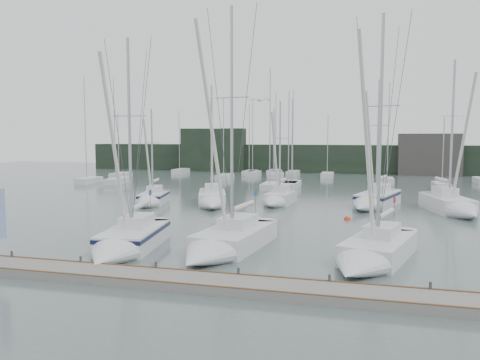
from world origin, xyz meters
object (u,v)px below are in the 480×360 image
object	(u,v)px
sailboat_mid_e	(455,207)
buoy_b	(347,219)
buoy_a	(222,225)
sailboat_mid_a	(151,200)
sailboat_mid_b	(212,200)
sailboat_mid_c	(277,200)
sailboat_near_center	(221,246)
sailboat_near_right	(369,256)
buoy_c	(144,217)
sailboat_near_left	(124,243)
sailboat_mid_d	(373,201)

from	to	relation	value
sailboat_mid_e	buoy_b	world-z (taller)	sailboat_mid_e
buoy_a	buoy_b	size ratio (longest dim) A/B	0.95
sailboat_mid_a	buoy_b	distance (m)	18.61
sailboat_mid_b	buoy_b	distance (m)	13.11
sailboat_mid_c	buoy_b	size ratio (longest dim) A/B	19.22
buoy_a	sailboat_mid_a	bearing A→B (deg)	141.00
sailboat_mid_c	buoy_b	world-z (taller)	sailboat_mid_c
sailboat_near_center	buoy_b	xyz separation A→B (m)	(6.41, 13.15, -0.53)
sailboat_near_center	sailboat_mid_e	size ratio (longest dim) A/B	1.08
sailboat_mid_a	sailboat_mid_e	size ratio (longest dim) A/B	0.71
sailboat_near_right	buoy_c	xyz separation A→B (m)	(-17.55, 10.20, -0.52)
buoy_a	buoy_c	distance (m)	7.26
sailboat_near_center	sailboat_near_right	xyz separation A→B (m)	(7.92, -0.19, -0.01)
sailboat_mid_a	sailboat_near_center	bearing A→B (deg)	-65.13
sailboat_near_right	buoy_c	size ratio (longest dim) A/B	20.53
sailboat_near_center	buoy_c	distance (m)	13.90
sailboat_mid_a	buoy_a	xyz separation A→B (m)	(9.43, -7.64, -0.54)
sailboat_near_center	sailboat_mid_a	xyz separation A→B (m)	(-11.94, 16.24, 0.01)
sailboat_near_left	buoy_a	size ratio (longest dim) A/B	24.96
sailboat_near_left	sailboat_mid_b	size ratio (longest dim) A/B	1.07
sailboat_near_center	buoy_c	bearing A→B (deg)	141.55
sailboat_near_right	sailboat_near_center	bearing A→B (deg)	-164.87
sailboat_mid_a	sailboat_mid_b	xyz separation A→B (m)	(5.85, 0.83, 0.03)
sailboat_near_center	buoy_a	bearing A→B (deg)	113.91
buoy_b	sailboat_near_left	bearing A→B (deg)	-129.63
sailboat_mid_d	buoy_a	xyz separation A→B (m)	(-10.94, -11.28, -0.63)
sailboat_near_right	sailboat_mid_c	size ratio (longest dim) A/B	1.30
sailboat_mid_b	buoy_b	size ratio (longest dim) A/B	22.10
sailboat_mid_a	sailboat_mid_b	size ratio (longest dim) A/B	0.81
sailboat_near_left	sailboat_mid_d	bearing A→B (deg)	48.43
sailboat_near_right	buoy_b	distance (m)	13.43
sailboat_mid_c	sailboat_mid_d	xyz separation A→B (m)	(8.75, 0.57, 0.09)
sailboat_mid_a	sailboat_mid_c	size ratio (longest dim) A/B	0.94
sailboat_near_right	sailboat_mid_a	world-z (taller)	sailboat_near_right
sailboat_mid_d	buoy_b	size ratio (longest dim) A/B	23.02
sailboat_near_center	sailboat_mid_c	world-z (taller)	sailboat_near_center
sailboat_mid_e	buoy_c	world-z (taller)	sailboat_mid_e
sailboat_mid_a	sailboat_mid_e	distance (m)	27.01
sailboat_near_right	sailboat_mid_e	bearing A→B (deg)	85.00
sailboat_mid_b	sailboat_mid_e	bearing A→B (deg)	-16.09
sailboat_mid_d	buoy_c	distance (m)	20.59
buoy_a	buoy_b	distance (m)	10.00
sailboat_mid_b	sailboat_mid_d	world-z (taller)	sailboat_mid_d
sailboat_near_left	sailboat_mid_c	distance (m)	20.92
sailboat_mid_b	buoy_a	distance (m)	9.21
sailboat_mid_a	sailboat_mid_e	xyz separation A→B (m)	(26.96, 1.60, 0.09)
sailboat_mid_e	buoy_c	bearing A→B (deg)	-175.45
sailboat_near_right	sailboat_mid_d	xyz separation A→B (m)	(0.52, 20.07, 0.10)
sailboat_mid_a	buoy_c	bearing A→B (deg)	-81.11
sailboat_near_left	buoy_b	size ratio (longest dim) A/B	23.72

